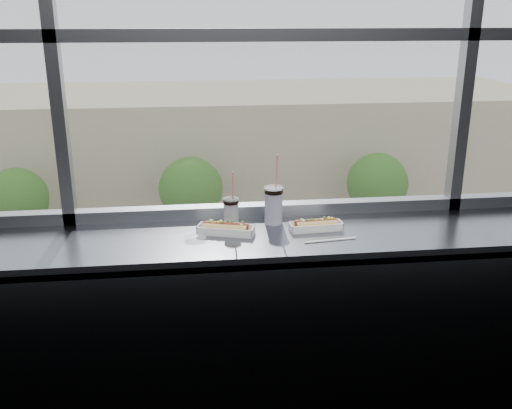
{
  "coord_description": "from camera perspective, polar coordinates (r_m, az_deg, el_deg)",
  "views": [
    {
      "loc": [
        -0.4,
        -1.27,
        2.09
      ],
      "look_at": [
        -0.1,
        1.23,
        1.25
      ],
      "focal_mm": 40.0,
      "sensor_mm": 36.0,
      "label": 1
    }
  ],
  "objects": [
    {
      "name": "wrapper",
      "position": [
        2.65,
        -6.1,
        -3.31
      ],
      "size": [
        0.1,
        0.07,
        0.03
      ],
      "primitive_type": "ellipsoid",
      "color": "silver",
      "rests_on": "counter"
    },
    {
      "name": "loose_straw",
      "position": [
        2.65,
        7.47,
        -3.55
      ],
      "size": [
        0.25,
        0.04,
        0.01
      ],
      "primitive_type": "cylinder",
      "rotation": [
        0.0,
        1.57,
        0.12
      ],
      "color": "white",
      "rests_on": "counter"
    },
    {
      "name": "pedestrian_c",
      "position": [
        33.85,
        4.95,
        -2.52
      ],
      "size": [
        0.89,
        0.67,
        2.0
      ],
      "primitive_type": "imported",
      "color": "#66605B",
      "rests_on": "far_sidewalk"
    },
    {
      "name": "wall_back_lower",
      "position": [
        3.2,
        1.19,
        -10.35
      ],
      "size": [
        6.0,
        0.0,
        6.0
      ],
      "primitive_type": "plane",
      "rotation": [
        1.57,
        0.0,
        0.0
      ],
      "color": "black",
      "rests_on": "ground"
    },
    {
      "name": "soda_cup_right",
      "position": [
        2.82,
        1.77,
        0.13
      ],
      "size": [
        0.1,
        0.1,
        0.36
      ],
      "color": "white",
      "rests_on": "counter"
    },
    {
      "name": "pedestrian_a",
      "position": [
        33.62,
        -12.97,
        -2.95
      ],
      "size": [
        0.72,
        0.96,
        2.16
      ],
      "primitive_type": "imported",
      "rotation": [
        0.0,
        0.0,
        1.57
      ],
      "color": "#66605B",
      "rests_on": "far_sidewalk"
    },
    {
      "name": "car_far_a",
      "position": [
        30.58,
        -22.97,
        -6.15
      ],
      "size": [
        3.08,
        6.67,
        2.17
      ],
      "primitive_type": "imported",
      "rotation": [
        0.0,
        0.0,
        1.51
      ],
      "color": "black",
      "rests_on": "street_asphalt"
    },
    {
      "name": "soda_cup_left",
      "position": [
        2.76,
        -2.51,
        -0.74
      ],
      "size": [
        0.08,
        0.08,
        0.29
      ],
      "color": "white",
      "rests_on": "counter"
    },
    {
      "name": "tree_center",
      "position": [
        32.14,
        -6.53,
        1.54
      ],
      "size": [
        3.62,
        3.62,
        5.65
      ],
      "color": "#47382B",
      "rests_on": "far_sidewalk"
    },
    {
      "name": "counter",
      "position": [
        2.73,
        2.07,
        -3.51
      ],
      "size": [
        6.0,
        0.55,
        0.06
      ],
      "primitive_type": "cube",
      "color": "slate",
      "rests_on": "ground"
    },
    {
      "name": "far_sidewalk",
      "position": [
        33.44,
        -5.72,
        -4.71
      ],
      "size": [
        80.0,
        6.0,
        0.04
      ],
      "primitive_type": "cube",
      "color": "gray",
      "rests_on": "plaza_ground"
    },
    {
      "name": "far_building",
      "position": [
        41.78,
        -6.26,
        5.72
      ],
      "size": [
        50.0,
        14.0,
        8.0
      ],
      "primitive_type": "cube",
      "color": "tan",
      "rests_on": "plaza_ground"
    },
    {
      "name": "car_far_b",
      "position": [
        29.46,
        -2.0,
        -5.83
      ],
      "size": [
        2.65,
        5.77,
        1.89
      ],
      "primitive_type": "imported",
      "rotation": [
        0.0,
        0.0,
        1.62
      ],
      "color": "#BA341D",
      "rests_on": "street_asphalt"
    },
    {
      "name": "car_near_d",
      "position": [
        23.59,
        13.71,
        -12.71
      ],
      "size": [
        3.01,
        6.44,
        2.1
      ],
      "primitive_type": "imported",
      "rotation": [
        0.0,
        0.0,
        1.63
      ],
      "color": "white",
      "rests_on": "street_asphalt"
    },
    {
      "name": "hotdog_tray_right",
      "position": [
        2.77,
        6.0,
        -2.04
      ],
      "size": [
        0.26,
        0.1,
        0.06
      ],
      "rotation": [
        0.0,
        0.0,
        0.06
      ],
      "color": "white",
      "rests_on": "counter"
    },
    {
      "name": "hotdog_tray_left",
      "position": [
        2.71,
        -3.04,
        -2.4
      ],
      "size": [
        0.28,
        0.16,
        0.07
      ],
      "rotation": [
        0.0,
        0.0,
        -0.3
      ],
      "color": "white",
      "rests_on": "counter"
    },
    {
      "name": "tree_right",
      "position": [
        33.94,
        12.03,
        2.07
      ],
      "size": [
        3.57,
        3.57,
        5.57
      ],
      "color": "#47382B",
      "rests_on": "far_sidewalk"
    },
    {
      "name": "street_asphalt",
      "position": [
        26.26,
        -5.25,
        -11.51
      ],
      "size": [
        80.0,
        10.0,
        0.06
      ],
      "primitive_type": "cube",
      "color": "black",
      "rests_on": "plaza_ground"
    },
    {
      "name": "plaza_ground",
      "position": [
        48.09,
        -6.21,
        2.5
      ],
      "size": [
        120.0,
        120.0,
        0.0
      ],
      "primitive_type": "plane",
      "color": "gray",
      "rests_on": "ground"
    },
    {
      "name": "car_near_c",
      "position": [
        22.27,
        -6.88,
        -14.28
      ],
      "size": [
        2.84,
        6.41,
        2.11
      ],
      "primitive_type": "imported",
      "rotation": [
        0.0,
        0.0,
        1.6
      ],
      "color": "maroon",
      "rests_on": "street_asphalt"
    },
    {
      "name": "tree_left",
      "position": [
        33.53,
        -22.8,
        0.51
      ],
      "size": [
        3.41,
        3.41,
        5.33
      ],
      "color": "#47382B",
      "rests_on": "far_sidewalk"
    },
    {
      "name": "car_far_c",
      "position": [
        31.98,
        17.18,
        -4.46
      ],
      "size": [
        3.07,
        6.48,
        2.1
      ],
      "primitive_type": "imported",
      "rotation": [
        0.0,
        0.0,
        1.5
      ],
      "color": "beige",
      "rests_on": "street_asphalt"
    },
    {
      "name": "counter_fascia",
      "position": [
        2.75,
        2.8,
        -15.61
      ],
      "size": [
        6.0,
        0.04,
        1.04
      ],
      "primitive_type": "cube",
      "color": "slate",
      "rests_on": "ground"
    }
  ]
}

